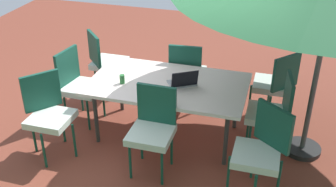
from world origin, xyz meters
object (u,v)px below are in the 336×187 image
object	(u,v)px
chair_east	(78,83)
laptop	(183,82)
chair_southeast	(105,60)
chair_northwest	(261,148)
chair_northeast	(48,112)
chair_south	(187,71)
chair_north	(153,127)
cup	(122,79)
dining_table	(168,86)
chair_west	(273,110)
chair_southwest	(275,82)

from	to	relation	value
chair_east	laptop	distance (m)	1.43
chair_southeast	chair_northwest	bearing A→B (deg)	-166.08
chair_northeast	chair_northwest	bearing A→B (deg)	-50.16
chair_south	chair_north	bearing A→B (deg)	85.07
chair_southeast	cup	xyz separation A→B (m)	(-0.66, 0.94, 0.24)
chair_southeast	chair_north	xyz separation A→B (m)	(-1.21, 1.46, 0.00)
chair_south	chair_east	distance (m)	1.46
chair_southeast	laptop	world-z (taller)	chair_southeast
dining_table	chair_north	size ratio (longest dim) A/B	1.92
chair_south	cup	bearing A→B (deg)	54.28
chair_southeast	chair_south	bearing A→B (deg)	-134.19
chair_north	laptop	size ratio (longest dim) A/B	2.44
laptop	dining_table	bearing A→B (deg)	-35.77
chair_southeast	chair_northeast	world-z (taller)	same
cup	laptop	bearing A→B (deg)	-167.48
dining_table	cup	distance (m)	0.55
chair_west	cup	distance (m)	1.79
chair_east	laptop	world-z (taller)	chair_east
chair_southeast	chair_north	world-z (taller)	same
chair_northeast	chair_northwest	distance (m)	2.40
chair_northeast	cup	xyz separation A→B (m)	(-0.69, -0.56, 0.24)
chair_southeast	chair_east	world-z (taller)	same
chair_northeast	chair_northwest	size ratio (longest dim) A/B	1.00
dining_table	chair_northeast	size ratio (longest dim) A/B	1.92
chair_southeast	cup	world-z (taller)	chair_southeast
chair_south	chair_east	world-z (taller)	same
chair_south	chair_northeast	xyz separation A→B (m)	(1.26, 1.49, 0.00)
laptop	chair_northwest	bearing A→B (deg)	111.30
chair_south	chair_southwest	bearing A→B (deg)	175.50
chair_west	chair_northwest	size ratio (longest dim) A/B	1.00
chair_north	chair_southwest	bearing A→B (deg)	50.73
chair_southeast	cup	size ratio (longest dim) A/B	8.95
chair_south	cup	distance (m)	1.11
laptop	cup	bearing A→B (deg)	-19.70
chair_west	chair_northeast	distance (m)	2.57
chair_northeast	chair_northwest	world-z (taller)	same
chair_southeast	chair_north	bearing A→B (deg)	176.32
chair_southeast	chair_east	distance (m)	0.75
chair_east	cup	bearing A→B (deg)	-96.62
cup	chair_east	bearing A→B (deg)	-15.19
cup	chair_west	bearing A→B (deg)	-173.75
chair_northwest	laptop	distance (m)	1.27
dining_table	laptop	xyz separation A→B (m)	(-0.19, 0.01, 0.10)
chair_northwest	chair_east	bearing A→B (deg)	-160.43
cup	chair_southeast	bearing A→B (deg)	-55.05
dining_table	chair_southwest	xyz separation A→B (m)	(-1.23, -0.75, -0.14)
chair_north	laptop	distance (m)	0.73
dining_table	chair_west	size ratio (longest dim) A/B	1.92
chair_south	chair_northwest	size ratio (longest dim) A/B	1.00
chair_northwest	laptop	bearing A→B (deg)	-179.09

